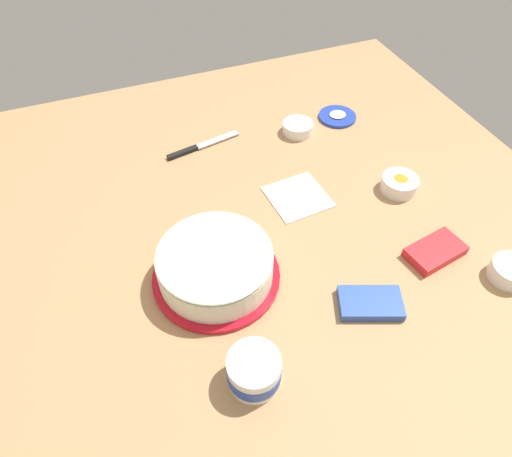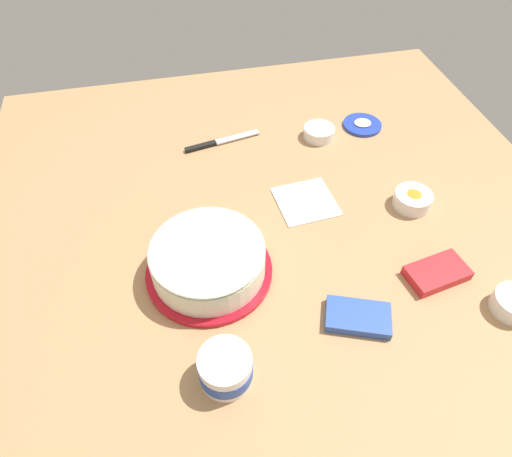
{
  "view_description": "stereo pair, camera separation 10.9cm",
  "coord_description": "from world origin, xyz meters",
  "px_view_note": "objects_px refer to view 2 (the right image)",
  "views": [
    {
      "loc": [
        -0.33,
        -0.72,
        0.85
      ],
      "look_at": [
        -0.07,
        -0.04,
        0.04
      ],
      "focal_mm": 31.65,
      "sensor_mm": 36.0,
      "label": 1
    },
    {
      "loc": [
        -0.23,
        -0.75,
        0.85
      ],
      "look_at": [
        -0.07,
        -0.04,
        0.04
      ],
      "focal_mm": 31.65,
      "sensor_mm": 36.0,
      "label": 2
    }
  ],
  "objects_px": {
    "frosting_tub": "(225,368)",
    "candy_box_upper": "(358,317)",
    "frosting_tub_lid": "(362,125)",
    "spreading_knife": "(216,143)",
    "frosted_cake": "(208,260)",
    "candy_box_lower": "(437,273)",
    "sprinkle_bowl_green": "(319,132)",
    "paper_napkin": "(306,201)",
    "sprinkle_bowl_orange": "(413,199)"
  },
  "relations": [
    {
      "from": "candy_box_upper",
      "to": "sprinkle_bowl_orange",
      "type": "bearing_deg",
      "value": 69.4
    },
    {
      "from": "frosted_cake",
      "to": "candy_box_lower",
      "type": "relative_size",
      "value": 2.11
    },
    {
      "from": "frosted_cake",
      "to": "candy_box_upper",
      "type": "distance_m",
      "value": 0.35
    },
    {
      "from": "paper_napkin",
      "to": "spreading_knife",
      "type": "bearing_deg",
      "value": 122.89
    },
    {
      "from": "frosted_cake",
      "to": "frosting_tub_lid",
      "type": "xyz_separation_m",
      "value": [
        0.56,
        0.46,
        -0.04
      ]
    },
    {
      "from": "candy_box_lower",
      "to": "candy_box_upper",
      "type": "bearing_deg",
      "value": -172.44
    },
    {
      "from": "spreading_knife",
      "to": "sprinkle_bowl_green",
      "type": "xyz_separation_m",
      "value": [
        0.31,
        -0.03,
        0.01
      ]
    },
    {
      "from": "candy_box_lower",
      "to": "spreading_knife",
      "type": "bearing_deg",
      "value": 115.01
    },
    {
      "from": "sprinkle_bowl_orange",
      "to": "candy_box_lower",
      "type": "xyz_separation_m",
      "value": [
        -0.05,
        -0.23,
        -0.01
      ]
    },
    {
      "from": "frosting_tub",
      "to": "sprinkle_bowl_orange",
      "type": "height_order",
      "value": "frosting_tub"
    },
    {
      "from": "sprinkle_bowl_orange",
      "to": "candy_box_lower",
      "type": "bearing_deg",
      "value": -101.55
    },
    {
      "from": "spreading_knife",
      "to": "paper_napkin",
      "type": "xyz_separation_m",
      "value": [
        0.19,
        -0.3,
        -0.0
      ]
    },
    {
      "from": "paper_napkin",
      "to": "candy_box_lower",
      "type": "bearing_deg",
      "value": -53.47
    },
    {
      "from": "frosting_tub",
      "to": "candy_box_lower",
      "type": "height_order",
      "value": "frosting_tub"
    },
    {
      "from": "frosting_tub_lid",
      "to": "candy_box_lower",
      "type": "height_order",
      "value": "candy_box_lower"
    },
    {
      "from": "sprinkle_bowl_green",
      "to": "candy_box_lower",
      "type": "bearing_deg",
      "value": -79.9
    },
    {
      "from": "frosting_tub_lid",
      "to": "spreading_knife",
      "type": "xyz_separation_m",
      "value": [
        -0.47,
        0.01,
        -0.0
      ]
    },
    {
      "from": "frosted_cake",
      "to": "frosting_tub",
      "type": "height_order",
      "value": "frosted_cake"
    },
    {
      "from": "frosting_tub_lid",
      "to": "sprinkle_bowl_orange",
      "type": "bearing_deg",
      "value": -91.01
    },
    {
      "from": "sprinkle_bowl_green",
      "to": "paper_napkin",
      "type": "distance_m",
      "value": 0.29
    },
    {
      "from": "spreading_knife",
      "to": "sprinkle_bowl_green",
      "type": "height_order",
      "value": "sprinkle_bowl_green"
    },
    {
      "from": "candy_box_lower",
      "to": "paper_napkin",
      "type": "bearing_deg",
      "value": 116.79
    },
    {
      "from": "frosting_tub",
      "to": "candy_box_lower",
      "type": "bearing_deg",
      "value": 14.3
    },
    {
      "from": "sprinkle_bowl_green",
      "to": "sprinkle_bowl_orange",
      "type": "height_order",
      "value": "sprinkle_bowl_orange"
    },
    {
      "from": "frosted_cake",
      "to": "sprinkle_bowl_green",
      "type": "bearing_deg",
      "value": 47.12
    },
    {
      "from": "spreading_knife",
      "to": "frosted_cake",
      "type": "bearing_deg",
      "value": -101.12
    },
    {
      "from": "frosting_tub",
      "to": "candy_box_lower",
      "type": "relative_size",
      "value": 0.76
    },
    {
      "from": "frosting_tub_lid",
      "to": "spreading_knife",
      "type": "relative_size",
      "value": 0.51
    },
    {
      "from": "spreading_knife",
      "to": "candy_box_lower",
      "type": "xyz_separation_m",
      "value": [
        0.41,
        -0.6,
        0.01
      ]
    },
    {
      "from": "frosted_cake",
      "to": "frosting_tub",
      "type": "relative_size",
      "value": 2.78
    },
    {
      "from": "sprinkle_bowl_green",
      "to": "paper_napkin",
      "type": "xyz_separation_m",
      "value": [
        -0.12,
        -0.26,
        -0.01
      ]
    },
    {
      "from": "frosted_cake",
      "to": "spreading_knife",
      "type": "xyz_separation_m",
      "value": [
        0.09,
        0.47,
        -0.04
      ]
    },
    {
      "from": "candy_box_lower",
      "to": "paper_napkin",
      "type": "height_order",
      "value": "candy_box_lower"
    },
    {
      "from": "candy_box_upper",
      "to": "spreading_knife",
      "type": "bearing_deg",
      "value": 127.76
    },
    {
      "from": "frosting_tub",
      "to": "sprinkle_bowl_orange",
      "type": "xyz_separation_m",
      "value": [
        0.56,
        0.36,
        -0.02
      ]
    },
    {
      "from": "frosted_cake",
      "to": "sprinkle_bowl_green",
      "type": "distance_m",
      "value": 0.6
    },
    {
      "from": "frosting_tub_lid",
      "to": "paper_napkin",
      "type": "relative_size",
      "value": 0.8
    },
    {
      "from": "frosting_tub_lid",
      "to": "spreading_knife",
      "type": "distance_m",
      "value": 0.47
    },
    {
      "from": "sprinkle_bowl_green",
      "to": "paper_napkin",
      "type": "relative_size",
      "value": 0.62
    },
    {
      "from": "candy_box_lower",
      "to": "sprinkle_bowl_green",
      "type": "bearing_deg",
      "value": 90.35
    },
    {
      "from": "frosting_tub",
      "to": "candy_box_upper",
      "type": "distance_m",
      "value": 0.3
    },
    {
      "from": "frosted_cake",
      "to": "spreading_knife",
      "type": "bearing_deg",
      "value": 78.88
    },
    {
      "from": "sprinkle_bowl_green",
      "to": "candy_box_upper",
      "type": "xyz_separation_m",
      "value": [
        -0.12,
        -0.63,
        -0.01
      ]
    },
    {
      "from": "candy_box_lower",
      "to": "candy_box_upper",
      "type": "relative_size",
      "value": 1.02
    },
    {
      "from": "spreading_knife",
      "to": "paper_napkin",
      "type": "distance_m",
      "value": 0.35
    },
    {
      "from": "frosted_cake",
      "to": "frosting_tub_lid",
      "type": "distance_m",
      "value": 0.73
    },
    {
      "from": "frosted_cake",
      "to": "frosting_tub",
      "type": "bearing_deg",
      "value": -91.44
    },
    {
      "from": "frosting_tub_lid",
      "to": "candy_box_upper",
      "type": "relative_size",
      "value": 0.88
    },
    {
      "from": "frosting_tub_lid",
      "to": "paper_napkin",
      "type": "distance_m",
      "value": 0.4
    },
    {
      "from": "spreading_knife",
      "to": "candy_box_upper",
      "type": "xyz_separation_m",
      "value": [
        0.2,
        -0.66,
        0.0
      ]
    }
  ]
}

